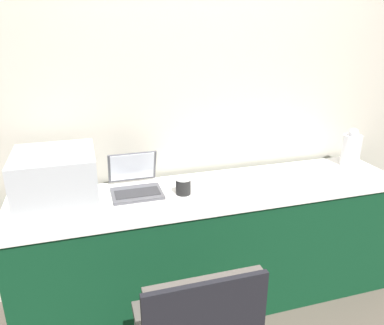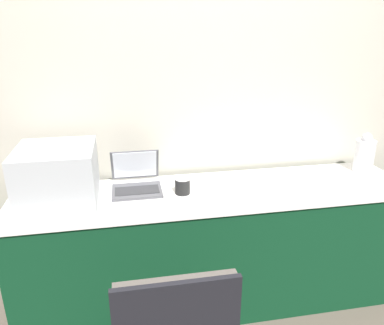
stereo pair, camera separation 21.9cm
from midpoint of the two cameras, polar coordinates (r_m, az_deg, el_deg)
wall_back at (r=2.45m, az=4.44°, el=10.18°), size 8.00×0.05×2.60m
table at (r=2.46m, az=6.04°, el=-12.67°), size 2.41×0.58×0.79m
printer at (r=2.15m, az=-17.14°, el=-1.67°), size 0.42×0.41×0.32m
laptop_left at (r=2.27m, az=-5.78°, el=-2.89°), size 0.29×0.31×0.22m
external_keyboard at (r=2.04m, az=-4.04°, el=-6.92°), size 0.47×0.15×0.02m
coffee_cup at (r=2.20m, az=1.40°, el=-3.57°), size 0.09×0.09×0.10m
metal_pitcher at (r=2.81m, az=26.87°, el=1.06°), size 0.13×0.13×0.27m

